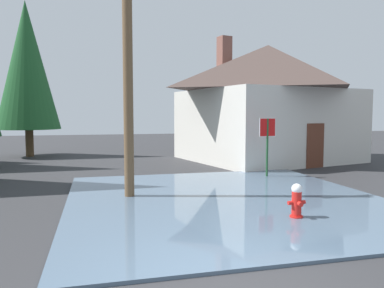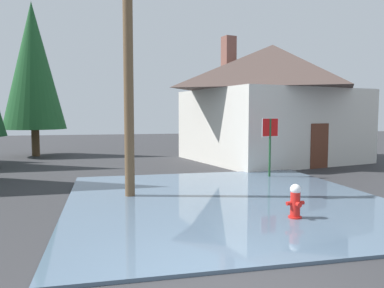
% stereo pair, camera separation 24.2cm
% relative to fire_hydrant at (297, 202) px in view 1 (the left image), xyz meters
% --- Properties ---
extents(ground_plane, '(80.00, 80.00, 0.10)m').
position_rel_fire_hydrant_xyz_m(ground_plane, '(-2.50, -2.74, -0.47)').
color(ground_plane, '#2D2D30').
extents(flood_puddle, '(8.70, 9.27, 0.07)m').
position_rel_fire_hydrant_xyz_m(flood_puddle, '(-0.91, 2.22, -0.38)').
color(flood_puddle, '#4C6075').
rests_on(flood_puddle, ground).
extents(fire_hydrant, '(0.43, 0.36, 0.85)m').
position_rel_fire_hydrant_xyz_m(fire_hydrant, '(0.00, 0.00, 0.00)').
color(fire_hydrant, red).
rests_on(fire_hydrant, ground).
extents(utility_pole, '(1.60, 0.28, 7.74)m').
position_rel_fire_hydrant_xyz_m(utility_pole, '(-3.53, 3.22, 3.62)').
color(utility_pole, brown).
rests_on(utility_pole, ground).
extents(stop_sign_far, '(0.70, 0.13, 2.27)m').
position_rel_fire_hydrant_xyz_m(stop_sign_far, '(1.83, 5.44, 1.20)').
color(stop_sign_far, '#1E4C28').
rests_on(stop_sign_far, ground).
extents(house, '(9.66, 9.05, 6.44)m').
position_rel_fire_hydrant_xyz_m(house, '(4.28, 10.70, 2.69)').
color(house, beige).
rests_on(house, ground).
extents(pine_tree_mid_left, '(3.47, 3.47, 8.68)m').
position_rel_fire_hydrant_xyz_m(pine_tree_mid_left, '(-8.11, 15.35, 4.69)').
color(pine_tree_mid_left, '#4C3823').
rests_on(pine_tree_mid_left, ground).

